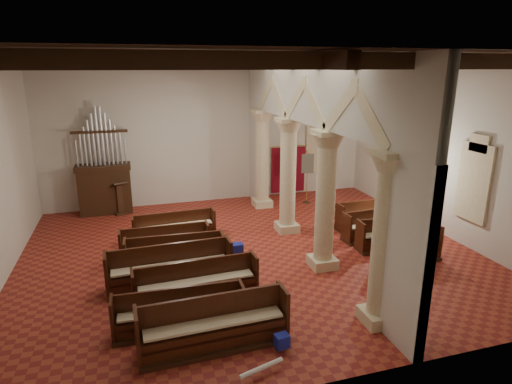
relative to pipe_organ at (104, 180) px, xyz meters
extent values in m
plane|color=maroon|center=(4.50, -5.50, -1.37)|extent=(14.00, 14.00, 0.00)
plane|color=#2F200F|center=(4.50, -5.50, 4.63)|extent=(14.00, 14.00, 0.00)
cube|color=beige|center=(4.50, 0.50, 1.63)|extent=(14.00, 0.02, 6.00)
cube|color=beige|center=(4.50, -11.50, 1.63)|extent=(14.00, 0.02, 6.00)
cube|color=beige|center=(11.50, -5.50, 1.63)|extent=(0.02, 12.00, 6.00)
cube|color=beige|center=(6.30, -10.00, -1.22)|extent=(0.75, 0.75, 0.30)
cylinder|color=beige|center=(6.30, -10.00, 0.58)|extent=(0.56, 0.56, 3.30)
cube|color=beige|center=(6.30, -7.00, -1.22)|extent=(0.75, 0.75, 0.30)
cylinder|color=beige|center=(6.30, -7.00, 0.58)|extent=(0.56, 0.56, 3.30)
cube|color=beige|center=(6.30, -4.00, -1.22)|extent=(0.75, 0.75, 0.30)
cylinder|color=beige|center=(6.30, -4.00, 0.58)|extent=(0.56, 0.56, 3.30)
cube|color=beige|center=(6.30, -1.00, -1.22)|extent=(0.75, 0.75, 0.30)
cylinder|color=beige|center=(6.30, -1.00, 0.58)|extent=(0.56, 0.56, 3.30)
cube|color=beige|center=(6.30, -5.50, 3.66)|extent=(0.25, 11.90, 1.93)
cube|color=#2C6350|center=(11.48, -7.00, 0.83)|extent=(0.03, 1.00, 2.20)
cube|color=#2C6350|center=(11.48, -3.00, 0.83)|extent=(0.03, 1.00, 2.20)
cube|color=#2C6350|center=(9.50, 0.48, 0.83)|extent=(1.00, 0.03, 2.20)
cube|color=black|center=(0.00, 0.00, -0.47)|extent=(2.00, 0.80, 1.80)
cube|color=black|center=(0.00, 0.00, 0.53)|extent=(2.10, 0.85, 0.20)
cube|color=#351A11|center=(0.51, -0.35, -1.32)|extent=(0.66, 0.66, 0.11)
cube|color=#351A11|center=(0.51, -0.35, -0.76)|extent=(0.32, 0.32, 1.21)
cube|color=#351A11|center=(0.51, -0.44, -0.10)|extent=(0.68, 0.63, 0.21)
cube|color=maroon|center=(8.00, 0.42, -0.22)|extent=(1.60, 0.06, 2.10)
cylinder|color=gold|center=(8.00, 0.40, 0.88)|extent=(1.80, 0.04, 0.04)
cone|color=black|center=(8.29, -1.10, -1.31)|extent=(0.35, 0.35, 0.12)
cylinder|color=gold|center=(8.29, -1.10, -0.20)|extent=(0.04, 0.04, 2.34)
cylinder|color=gold|center=(8.29, -1.10, 0.87)|extent=(0.13, 0.68, 0.03)
cube|color=navy|center=(8.29, -1.12, 0.39)|extent=(0.53, 0.10, 0.83)
cube|color=#153A97|center=(3.80, -10.36, -1.13)|extent=(0.31, 0.27, 0.28)
cube|color=#1A169B|center=(3.32, -7.43, -1.10)|extent=(0.41, 0.36, 0.35)
cube|color=#16319C|center=(4.03, -5.65, -1.09)|extent=(0.36, 0.29, 0.36)
cylinder|color=white|center=(3.17, -10.94, -1.21)|extent=(0.95, 0.36, 0.10)
cylinder|color=white|center=(2.72, -8.47, -1.21)|extent=(1.01, 0.29, 0.10)
cube|color=black|center=(2.48, -9.84, -1.32)|extent=(3.19, 0.85, 0.11)
cube|color=#481B0F|center=(2.48, -9.89, -1.02)|extent=(3.03, 0.52, 0.49)
cube|color=#481B0F|center=(2.48, -9.64, -0.75)|extent=(3.02, 0.17, 1.03)
cube|color=#481B0F|center=(0.93, -9.82, -0.75)|extent=(0.10, 0.65, 1.03)
cube|color=#481B0F|center=(4.03, -9.82, -0.75)|extent=(0.10, 0.65, 1.03)
cube|color=beige|center=(2.48, -9.89, -0.75)|extent=(2.91, 0.48, 0.05)
cube|color=black|center=(1.86, -8.99, -1.32)|extent=(2.94, 0.75, 0.09)
cube|color=#41140E|center=(1.86, -9.04, -1.07)|extent=(2.78, 0.47, 0.42)
cube|color=#41140E|center=(1.86, -8.82, -0.84)|extent=(2.77, 0.16, 0.88)
cube|color=#41140E|center=(0.44, -8.97, -0.84)|extent=(0.08, 0.56, 0.88)
cube|color=#41140E|center=(3.29, -8.97, -0.84)|extent=(0.08, 0.56, 0.88)
cube|color=beige|center=(1.86, -9.04, -0.84)|extent=(2.67, 0.43, 0.05)
cube|color=black|center=(2.43, -7.85, -1.32)|extent=(3.17, 0.84, 0.10)
cube|color=#47140F|center=(2.43, -7.90, -1.05)|extent=(3.00, 0.54, 0.45)
cube|color=#47140F|center=(2.43, -7.67, -0.80)|extent=(2.99, 0.21, 0.94)
cube|color=#47140F|center=(0.89, -7.83, -0.80)|extent=(0.10, 0.60, 0.94)
cube|color=#47140F|center=(3.96, -7.83, -0.80)|extent=(0.10, 0.60, 0.94)
cube|color=beige|center=(2.43, -7.90, -0.80)|extent=(2.88, 0.49, 0.05)
cube|color=black|center=(1.87, -6.88, -1.32)|extent=(3.35, 0.88, 0.11)
cube|color=#45200E|center=(1.87, -6.94, -1.02)|extent=(3.19, 0.55, 0.49)
cube|color=#45200E|center=(1.87, -6.69, -0.74)|extent=(3.17, 0.19, 1.04)
cube|color=#45200E|center=(0.25, -6.86, -0.74)|extent=(0.10, 0.66, 1.04)
cube|color=#45200E|center=(3.50, -6.86, -0.74)|extent=(0.10, 0.66, 1.04)
cube|color=beige|center=(1.87, -6.94, -0.74)|extent=(3.06, 0.50, 0.05)
cube|color=black|center=(2.10, -6.01, -1.32)|extent=(2.86, 0.85, 0.10)
cube|color=#3E150D|center=(2.10, -6.06, -1.04)|extent=(2.69, 0.54, 0.45)
cube|color=#3E150D|center=(2.10, -5.83, -0.79)|extent=(2.67, 0.21, 0.96)
cube|color=#3E150D|center=(0.72, -5.99, -0.79)|extent=(0.10, 0.61, 0.96)
cube|color=#3E150D|center=(3.47, -5.99, -0.79)|extent=(0.10, 0.61, 0.96)
cube|color=beige|center=(2.10, -6.06, -0.79)|extent=(2.58, 0.50, 0.05)
cube|color=black|center=(1.90, -4.91, -1.33)|extent=(2.75, 0.67, 0.09)
cube|color=#421F0E|center=(1.90, -4.96, -1.07)|extent=(2.60, 0.39, 0.41)
cube|color=#421F0E|center=(1.90, -4.75, -0.84)|extent=(2.59, 0.09, 0.87)
cube|color=#421F0E|center=(0.57, -4.89, -0.84)|extent=(0.07, 0.55, 0.87)
cube|color=#421F0E|center=(3.24, -4.89, -0.84)|extent=(0.07, 0.55, 0.87)
cube|color=beige|center=(1.90, -4.96, -0.84)|extent=(2.49, 0.35, 0.05)
cube|color=black|center=(2.33, -3.63, -1.33)|extent=(2.82, 0.77, 0.09)
cube|color=#49200F|center=(2.33, -3.67, -1.08)|extent=(2.66, 0.49, 0.41)
cube|color=#49200F|center=(2.33, -3.46, -0.85)|extent=(2.65, 0.19, 0.86)
cube|color=#49200F|center=(0.97, -3.61, -0.85)|extent=(0.09, 0.54, 0.86)
cube|color=#49200F|center=(3.70, -3.61, -0.85)|extent=(0.09, 0.54, 0.86)
cube|color=beige|center=(2.33, -3.67, -0.85)|extent=(2.55, 0.45, 0.05)
cube|color=black|center=(9.01, -7.38, -1.32)|extent=(1.92, 0.77, 0.10)
cube|color=#47210F|center=(9.01, -7.44, -1.03)|extent=(1.76, 0.46, 0.47)
cube|color=#47210F|center=(9.01, -7.20, -0.77)|extent=(1.75, 0.11, 0.99)
cube|color=#47210F|center=(8.10, -7.36, -0.77)|extent=(0.09, 0.62, 0.99)
cube|color=#47210F|center=(9.93, -7.36, -0.77)|extent=(0.09, 0.62, 0.99)
cube|color=beige|center=(9.01, -7.44, -0.77)|extent=(1.69, 0.41, 0.05)
cube|color=black|center=(8.87, -6.45, -1.32)|extent=(2.07, 0.81, 0.10)
cube|color=#41180D|center=(8.87, -6.50, -1.05)|extent=(1.90, 0.50, 0.44)
cube|color=#41180D|center=(8.87, -6.27, -0.81)|extent=(1.88, 0.18, 0.93)
cube|color=#41180D|center=(7.89, -6.43, -0.81)|extent=(0.10, 0.59, 0.93)
cube|color=#41180D|center=(9.85, -6.43, -0.81)|extent=(0.10, 0.59, 0.93)
cube|color=beige|center=(8.87, -6.50, -0.81)|extent=(1.83, 0.46, 0.05)
cube|color=black|center=(8.79, -5.54, -1.32)|extent=(2.04, 0.81, 0.10)
cube|color=#411B0E|center=(8.79, -5.59, -1.06)|extent=(1.87, 0.51, 0.43)
cube|color=#411B0E|center=(8.79, -5.36, -0.82)|extent=(1.85, 0.19, 0.92)
cube|color=#411B0E|center=(7.82, -5.52, -0.82)|extent=(0.11, 0.58, 0.92)
cube|color=#411B0E|center=(9.75, -5.52, -0.82)|extent=(0.11, 0.58, 0.92)
cube|color=beige|center=(8.79, -5.59, -0.82)|extent=(1.79, 0.47, 0.05)
cube|color=black|center=(9.01, -4.60, -1.32)|extent=(1.95, 0.74, 0.10)
cube|color=#49190F|center=(9.01, -4.65, -1.05)|extent=(1.80, 0.44, 0.44)
cube|color=#49190F|center=(9.01, -4.42, -0.81)|extent=(1.79, 0.12, 0.93)
cube|color=#49190F|center=(8.08, -4.58, -0.81)|extent=(0.09, 0.59, 0.93)
cube|color=#49190F|center=(9.95, -4.58, -0.81)|extent=(0.09, 0.59, 0.93)
cube|color=beige|center=(9.01, -4.65, -0.81)|extent=(1.72, 0.40, 0.05)
camera|label=1|loc=(1.10, -17.54, 4.35)|focal=30.00mm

